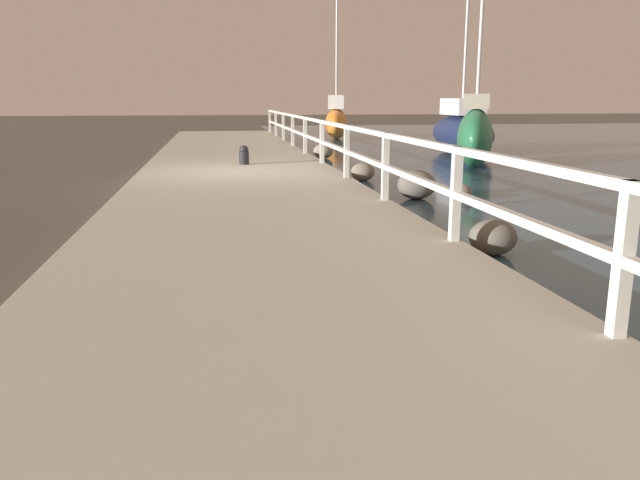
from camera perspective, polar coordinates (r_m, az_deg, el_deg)
ground_plane at (r=14.02m, az=-7.34°, el=5.16°), size 120.00×120.00×0.00m
dock_walkway at (r=14.01m, az=-7.36°, el=5.70°), size 4.42×36.00×0.27m
railing at (r=14.16m, az=1.20°, el=9.36°), size 0.10×32.50×1.06m
boulder_water_edge at (r=19.74m, az=0.29°, el=8.13°), size 0.62×0.56×0.46m
boulder_upstream at (r=7.74m, az=15.53°, el=0.23°), size 0.58×0.52×0.43m
boulder_mid_strip at (r=11.84m, az=12.73°, el=4.31°), size 0.41×0.37×0.31m
boulder_near_dock at (r=11.79m, az=8.83°, el=5.01°), size 0.72×0.65×0.54m
boulder_downstream at (r=14.35m, az=3.94°, el=6.23°), size 0.55×0.50×0.41m
mooring_bollard at (r=15.47m, az=-6.97°, el=7.72°), size 0.24×0.24×0.46m
sailboat_navy at (r=22.55m, az=12.82°, el=9.78°), size 1.57×4.77×8.11m
sailboat_green at (r=17.70m, az=14.00°, el=9.23°), size 2.15×3.20×5.62m
sailboat_orange at (r=29.61m, az=1.49°, el=10.80°), size 1.88×4.18×6.48m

